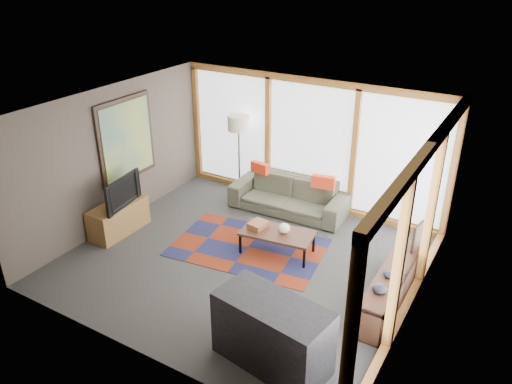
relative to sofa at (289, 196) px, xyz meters
The scene contains 17 objects.
ground 1.99m from the sofa, 85.18° to the right, with size 5.50×5.50×0.00m, color #2F302D.
room_envelope 1.95m from the sofa, 64.62° to the right, with size 5.52×5.02×2.62m.
rug 1.62m from the sofa, 89.07° to the right, with size 2.57×1.65×0.01m, color maroon.
sofa is the anchor object (origin of this frame).
pillow_left 0.80m from the sofa, behind, with size 0.39×0.12×0.22m, color red.
pillow_right 0.83m from the sofa, ahead, with size 0.44×0.13×0.24m, color red.
floor_lamp 1.35m from the sofa, behind, with size 0.44×0.44×1.74m, color #312519, non-canonical shape.
coffee_table 1.57m from the sofa, 70.04° to the right, with size 1.22×0.61×0.41m, color black, non-canonical shape.
book_stack 1.51m from the sofa, 83.50° to the right, with size 0.25×0.31×0.10m, color brown.
vase 1.57m from the sofa, 65.98° to the right, with size 0.20×0.20×0.17m, color silver.
bookshelf 3.15m from the sofa, 34.41° to the right, with size 0.38×2.09×0.52m, color black, non-canonical shape.
bowl_a 3.49m from the sofa, 42.38° to the right, with size 0.21×0.21×0.10m, color black.
bowl_b 3.23m from the sofa, 37.01° to the right, with size 0.17×0.17×0.08m, color black.
shelf_picture 2.93m from the sofa, 20.62° to the right, with size 0.04×0.34×0.44m, color black.
tv_console 3.26m from the sofa, 134.91° to the right, with size 0.47×1.14×0.57m, color brown.
television 3.23m from the sofa, 133.57° to the right, with size 0.97×0.13×0.56m, color black.
bar_counter 4.08m from the sofa, 65.74° to the right, with size 1.44×0.67×0.91m, color black.
Camera 1 is at (3.75, -5.95, 4.66)m, focal length 35.00 mm.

